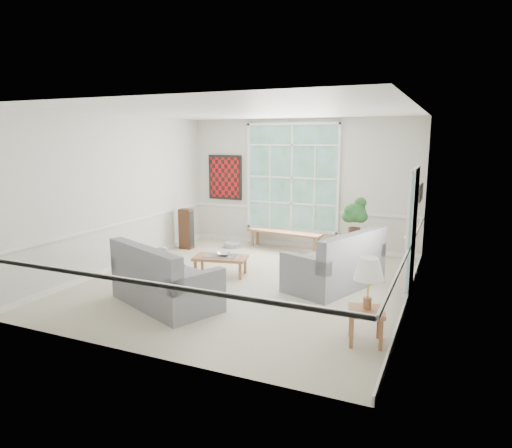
{
  "coord_description": "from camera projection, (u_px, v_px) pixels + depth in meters",
  "views": [
    {
      "loc": [
        3.31,
        -7.1,
        2.54
      ],
      "look_at": [
        0.1,
        0.2,
        1.05
      ],
      "focal_mm": 32.0,
      "sensor_mm": 36.0,
      "label": 1
    }
  ],
  "objects": [
    {
      "name": "floor",
      "position": [
        246.0,
        283.0,
        8.16
      ],
      "size": [
        5.5,
        6.0,
        0.01
      ],
      "primitive_type": "cube",
      "color": "#B4AF9A",
      "rests_on": "ground"
    },
    {
      "name": "ceiling",
      "position": [
        246.0,
        111.0,
        7.61
      ],
      "size": [
        5.5,
        6.0,
        0.02
      ],
      "primitive_type": "cube",
      "color": "white",
      "rests_on": "ground"
    },
    {
      "name": "wall_back",
      "position": [
        301.0,
        184.0,
        10.59
      ],
      "size": [
        5.5,
        0.02,
        3.0
      ],
      "primitive_type": "cube",
      "color": "silver",
      "rests_on": "ground"
    },
    {
      "name": "wall_front",
      "position": [
        135.0,
        232.0,
        5.19
      ],
      "size": [
        5.5,
        0.02,
        3.0
      ],
      "primitive_type": "cube",
      "color": "silver",
      "rests_on": "ground"
    },
    {
      "name": "wall_left",
      "position": [
        120.0,
        193.0,
        8.97
      ],
      "size": [
        0.02,
        6.0,
        3.0
      ],
      "primitive_type": "cube",
      "color": "silver",
      "rests_on": "ground"
    },
    {
      "name": "wall_right",
      "position": [
        413.0,
        210.0,
        6.8
      ],
      "size": [
        0.02,
        6.0,
        3.0
      ],
      "primitive_type": "cube",
      "color": "silver",
      "rests_on": "ground"
    },
    {
      "name": "window_back",
      "position": [
        292.0,
        178.0,
        10.6
      ],
      "size": [
        2.3,
        0.08,
        2.4
      ],
      "primitive_type": "cube",
      "color": "white",
      "rests_on": "wall_back"
    },
    {
      "name": "entry_door",
      "position": [
        412.0,
        232.0,
        7.44
      ],
      "size": [
        0.08,
        0.9,
        2.1
      ],
      "primitive_type": "cube",
      "color": "white",
      "rests_on": "floor"
    },
    {
      "name": "door_sidelight",
      "position": [
        409.0,
        233.0,
        6.85
      ],
      "size": [
        0.08,
        0.26,
        1.9
      ],
      "primitive_type": "cube",
      "color": "white",
      "rests_on": "wall_right"
    },
    {
      "name": "wall_art",
      "position": [
        225.0,
        177.0,
        11.29
      ],
      "size": [
        0.9,
        0.06,
        1.1
      ],
      "primitive_type": "cube",
      "color": "maroon",
      "rests_on": "wall_back"
    },
    {
      "name": "wall_frame_near",
      "position": [
        420.0,
        194.0,
        8.38
      ],
      "size": [
        0.04,
        0.26,
        0.32
      ],
      "primitive_type": "cube",
      "color": "black",
      "rests_on": "wall_right"
    },
    {
      "name": "wall_frame_far",
      "position": [
        421.0,
        191.0,
        8.74
      ],
      "size": [
        0.04,
        0.26,
        0.32
      ],
      "primitive_type": "cube",
      "color": "black",
      "rests_on": "wall_right"
    },
    {
      "name": "loveseat_right",
      "position": [
        335.0,
        258.0,
        7.93
      ],
      "size": [
        1.54,
        2.05,
        0.99
      ],
      "primitive_type": "cube",
      "rotation": [
        0.0,
        0.0,
        -0.36
      ],
      "color": "slate",
      "rests_on": "floor"
    },
    {
      "name": "loveseat_front",
      "position": [
        166.0,
        274.0,
        7.05
      ],
      "size": [
        2.02,
        1.56,
        0.97
      ],
      "primitive_type": "cube",
      "rotation": [
        0.0,
        0.0,
        -0.4
      ],
      "color": "slate",
      "rests_on": "floor"
    },
    {
      "name": "coffee_table",
      "position": [
        221.0,
        266.0,
        8.6
      ],
      "size": [
        1.07,
        0.73,
        0.37
      ],
      "primitive_type": "cube",
      "rotation": [
        0.0,
        0.0,
        0.21
      ],
      "color": "#95603B",
      "rests_on": "floor"
    },
    {
      "name": "pewter_bowl",
      "position": [
        224.0,
        254.0,
        8.59
      ],
      "size": [
        0.4,
        0.4,
        0.08
      ],
      "primitive_type": "imported",
      "rotation": [
        0.0,
        0.0,
        0.4
      ],
      "color": "#9A9BA0",
      "rests_on": "coffee_table"
    },
    {
      "name": "window_bench",
      "position": [
        284.0,
        241.0,
        10.61
      ],
      "size": [
        1.83,
        0.56,
        0.42
      ],
      "primitive_type": "cube",
      "rotation": [
        0.0,
        0.0,
        -0.12
      ],
      "color": "#95603B",
      "rests_on": "floor"
    },
    {
      "name": "end_table",
      "position": [
        351.0,
        250.0,
        9.49
      ],
      "size": [
        0.67,
        0.67,
        0.52
      ],
      "primitive_type": "cube",
      "rotation": [
        0.0,
        0.0,
        0.35
      ],
      "color": "#95603B",
      "rests_on": "floor"
    },
    {
      "name": "houseplant",
      "position": [
        355.0,
        217.0,
        9.35
      ],
      "size": [
        0.62,
        0.62,
        0.85
      ],
      "primitive_type": null,
      "rotation": [
        0.0,
        0.0,
        0.28
      ],
      "color": "#235524",
      "rests_on": "end_table"
    },
    {
      "name": "side_table",
      "position": [
        366.0,
        326.0,
        5.73
      ],
      "size": [
        0.53,
        0.53,
        0.45
      ],
      "primitive_type": "cube",
      "rotation": [
        0.0,
        0.0,
        0.23
      ],
      "color": "#95603B",
      "rests_on": "floor"
    },
    {
      "name": "table_lamp",
      "position": [
        368.0,
        283.0,
        5.65
      ],
      "size": [
        0.5,
        0.5,
        0.66
      ],
      "primitive_type": null,
      "rotation": [
        0.0,
        0.0,
        0.43
      ],
      "color": "silver",
      "rests_on": "side_table"
    },
    {
      "name": "pet_bed",
      "position": [
        232.0,
        245.0,
        10.85
      ],
      "size": [
        0.49,
        0.49,
        0.12
      ],
      "primitive_type": "cylinder",
      "rotation": [
        0.0,
        0.0,
        -0.2
      ],
      "color": "gray",
      "rests_on": "floor"
    },
    {
      "name": "floor_speaker",
      "position": [
        186.0,
        229.0,
        10.67
      ],
      "size": [
        0.31,
        0.25,
        0.94
      ],
      "primitive_type": "cube",
      "rotation": [
        0.0,
        0.0,
        0.06
      ],
      "color": "#3D2315",
      "rests_on": "floor"
    },
    {
      "name": "cat",
      "position": [
        350.0,
        246.0,
        8.44
      ],
      "size": [
        0.38,
        0.31,
        0.16
      ],
      "primitive_type": "ellipsoid",
      "rotation": [
        0.0,
        0.0,
        -0.23
      ],
      "color": "black",
      "rests_on": "loveseat_right"
    }
  ]
}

